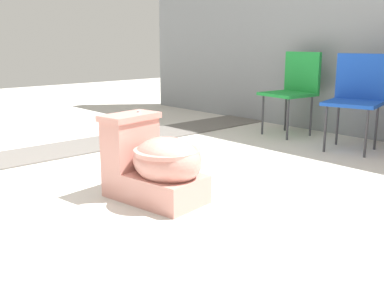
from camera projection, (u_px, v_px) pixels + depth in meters
ground_plane at (114, 195)px, 2.82m from camera, size 14.00×14.00×0.00m
gravel_strip at (83, 146)px, 4.09m from camera, size 0.56×8.00×0.01m
toilet at (155, 165)px, 2.69m from camera, size 0.68×0.46×0.52m
folding_chair_left at (295, 84)px, 4.55m from camera, size 0.49×0.49×0.83m
folding_chair_middle at (357, 91)px, 3.91m from camera, size 0.53×0.53×0.83m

